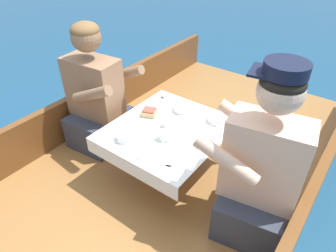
# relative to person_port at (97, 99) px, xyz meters

# --- Properties ---
(ground_plane) EXTENTS (60.00, 60.00, 0.00)m
(ground_plane) POSITION_rel_person_port_xyz_m (0.65, -0.00, -0.72)
(ground_plane) COLOR navy
(boat_deck) EXTENTS (1.88, 3.64, 0.34)m
(boat_deck) POSITION_rel_person_port_xyz_m (0.65, -0.00, -0.56)
(boat_deck) COLOR #9E6B38
(boat_deck) RESTS_ON ground_plane
(gunwale_port) EXTENTS (0.06, 3.64, 0.34)m
(gunwale_port) POSITION_rel_person_port_xyz_m (-0.26, -0.00, -0.22)
(gunwale_port) COLOR brown
(gunwale_port) RESTS_ON boat_deck
(gunwale_starboard) EXTENTS (0.06, 3.64, 0.34)m
(gunwale_starboard) POSITION_rel_person_port_xyz_m (1.56, -0.00, -0.22)
(gunwale_starboard) COLOR brown
(gunwale_starboard) RESTS_ON boat_deck
(cockpit_table) EXTENTS (0.71, 0.78, 0.38)m
(cockpit_table) POSITION_rel_person_port_xyz_m (0.65, 0.02, -0.05)
(cockpit_table) COLOR #B2B2B7
(cockpit_table) RESTS_ON boat_deck
(person_port) EXTENTS (0.55, 0.49, 0.96)m
(person_port) POSITION_rel_person_port_xyz_m (0.00, 0.00, 0.00)
(person_port) COLOR #333847
(person_port) RESTS_ON boat_deck
(person_starboard) EXTENTS (0.57, 0.52, 1.04)m
(person_starboard) POSITION_rel_person_port_xyz_m (1.31, -0.04, 0.04)
(person_starboard) COLOR #333847
(person_starboard) RESTS_ON boat_deck
(plate_sandwich) EXTENTS (0.18, 0.18, 0.01)m
(plate_sandwich) POSITION_rel_person_port_xyz_m (0.46, 0.07, -0.00)
(plate_sandwich) COLOR white
(plate_sandwich) RESTS_ON cockpit_table
(plate_bread) EXTENTS (0.20, 0.20, 0.01)m
(plate_bread) POSITION_rel_person_port_xyz_m (0.88, 0.05, -0.00)
(plate_bread) COLOR white
(plate_bread) RESTS_ON cockpit_table
(sandwich) EXTENTS (0.13, 0.12, 0.05)m
(sandwich) POSITION_rel_person_port_xyz_m (0.46, 0.07, 0.02)
(sandwich) COLOR tan
(sandwich) RESTS_ON plate_sandwich
(bowl_port_near) EXTENTS (0.12, 0.12, 0.04)m
(bowl_port_near) POSITION_rel_person_port_xyz_m (0.51, -0.22, 0.01)
(bowl_port_near) COLOR white
(bowl_port_near) RESTS_ON cockpit_table
(bowl_starboard_near) EXTENTS (0.13, 0.13, 0.04)m
(bowl_starboard_near) POSITION_rel_person_port_xyz_m (0.61, 0.27, 0.01)
(bowl_starboard_near) COLOR white
(bowl_starboard_near) RESTS_ON cockpit_table
(bowl_center_far) EXTENTS (0.12, 0.12, 0.04)m
(bowl_center_far) POSITION_rel_person_port_xyz_m (0.87, 0.29, 0.01)
(bowl_center_far) COLOR white
(bowl_center_far) RESTS_ON cockpit_table
(coffee_cup_port) EXTENTS (0.11, 0.08, 0.05)m
(coffee_cup_port) POSITION_rel_person_port_xyz_m (0.65, 0.05, 0.02)
(coffee_cup_port) COLOR white
(coffee_cup_port) RESTS_ON cockpit_table
(coffee_cup_starboard) EXTENTS (0.09, 0.06, 0.06)m
(coffee_cup_starboard) POSITION_rel_person_port_xyz_m (0.70, -0.09, 0.02)
(coffee_cup_starboard) COLOR white
(coffee_cup_starboard) RESTS_ON cockpit_table
(utensil_fork_port) EXTENTS (0.16, 0.09, 0.00)m
(utensil_fork_port) POSITION_rel_person_port_xyz_m (0.43, 0.30, -0.01)
(utensil_fork_port) COLOR silver
(utensil_fork_port) RESTS_ON cockpit_table
(utensil_spoon_starboard) EXTENTS (0.17, 0.03, 0.01)m
(utensil_spoon_starboard) POSITION_rel_person_port_xyz_m (0.66, -0.31, -0.00)
(utensil_spoon_starboard) COLOR silver
(utensil_spoon_starboard) RESTS_ON cockpit_table
(utensil_spoon_port) EXTENTS (0.14, 0.12, 0.01)m
(utensil_spoon_port) POSITION_rel_person_port_xyz_m (0.50, -0.09, -0.00)
(utensil_spoon_port) COLOR silver
(utensil_spoon_port) RESTS_ON cockpit_table
(utensil_spoon_center) EXTENTS (0.17, 0.05, 0.01)m
(utensil_spoon_center) POSITION_rel_person_port_xyz_m (0.64, 0.19, -0.00)
(utensil_spoon_center) COLOR silver
(utensil_spoon_center) RESTS_ON cockpit_table
(utensil_fork_starboard) EXTENTS (0.17, 0.08, 0.00)m
(utensil_fork_starboard) POSITION_rel_person_port_xyz_m (0.83, -0.28, -0.01)
(utensil_fork_starboard) COLOR silver
(utensil_fork_starboard) RESTS_ON cockpit_table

